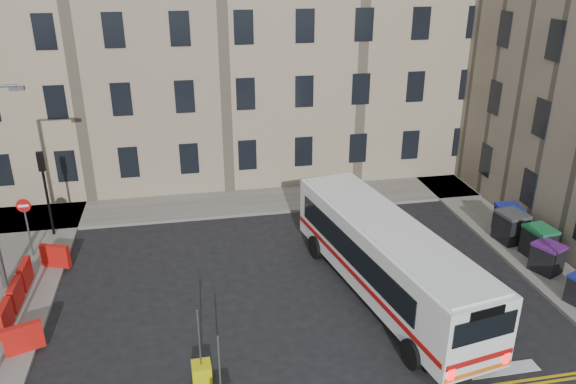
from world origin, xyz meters
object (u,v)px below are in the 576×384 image
object	(u,v)px
bus	(386,256)
wheelie_bin_d	(511,227)
wheelie_bin_c	(538,242)
bollard_yellow	(202,372)
wheelie_bin_e	(508,220)
wheelie_bin_b	(547,258)

from	to	relation	value
bus	wheelie_bin_d	distance (m)	7.84
bus	wheelie_bin_c	xyz separation A→B (m)	(7.60, 1.52, -0.92)
bus	bollard_yellow	xyz separation A→B (m)	(-7.23, -3.45, -1.45)
wheelie_bin_d	wheelie_bin_e	world-z (taller)	wheelie_bin_d
wheelie_bin_c	wheelie_bin_e	world-z (taller)	wheelie_bin_e
bus	wheelie_bin_d	xyz separation A→B (m)	(7.17, 3.04, -0.89)
wheelie_bin_d	bollard_yellow	xyz separation A→B (m)	(-14.40, -6.49, -0.56)
bus	bollard_yellow	size ratio (longest dim) A/B	19.07
wheelie_bin_d	wheelie_bin_b	bearing A→B (deg)	-98.46
wheelie_bin_e	bollard_yellow	bearing A→B (deg)	-144.81
bollard_yellow	wheelie_bin_d	bearing A→B (deg)	24.24
bus	wheelie_bin_e	size ratio (longest dim) A/B	8.22
wheelie_bin_b	wheelie_bin_e	size ratio (longest dim) A/B	1.03
bollard_yellow	bus	bearing A→B (deg)	25.50
wheelie_bin_e	bollard_yellow	distance (m)	16.39
wheelie_bin_d	bus	bearing A→B (deg)	-165.88
bus	wheelie_bin_b	world-z (taller)	bus
wheelie_bin_d	wheelie_bin_c	bearing A→B (deg)	-82.98
wheelie_bin_c	bollard_yellow	xyz separation A→B (m)	(-14.83, -4.97, -0.53)
wheelie_bin_c	wheelie_bin_d	size ratio (longest dim) A/B	0.94
wheelie_bin_b	wheelie_bin_e	bearing A→B (deg)	60.93
wheelie_bin_b	wheelie_bin_c	bearing A→B (deg)	47.35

